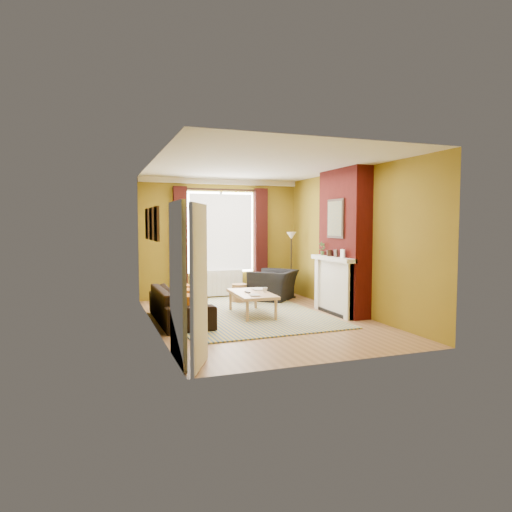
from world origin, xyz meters
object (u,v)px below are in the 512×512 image
at_px(sofa, 180,305).
at_px(floor_lamp, 291,246).
at_px(coffee_table, 252,295).
at_px(armchair, 274,285).
at_px(wicker_stool, 239,293).

relative_size(sofa, floor_lamp, 1.34).
relative_size(coffee_table, floor_lamp, 0.87).
relative_size(armchair, wicker_stool, 2.56).
relative_size(coffee_table, wicker_stool, 3.30).
distance_m(armchair, floor_lamp, 1.04).
bearing_deg(coffee_table, sofa, -175.96).
height_order(sofa, coffee_table, sofa).
bearing_deg(coffee_table, floor_lamp, 49.36).
relative_size(sofa, armchair, 1.97).
distance_m(coffee_table, floor_lamp, 2.48).
relative_size(armchair, coffee_table, 0.78).
bearing_deg(wicker_stool, sofa, -136.46).
xyz_separation_m(sofa, armchair, (2.45, 1.58, 0.04)).
height_order(sofa, floor_lamp, floor_lamp).
relative_size(sofa, coffee_table, 1.53).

